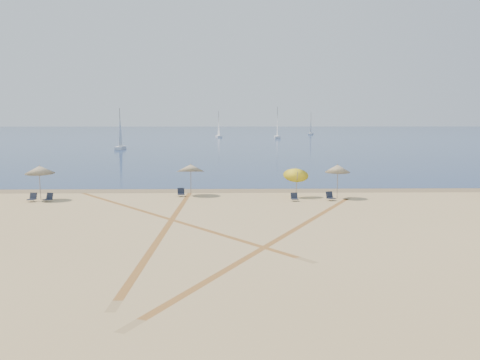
# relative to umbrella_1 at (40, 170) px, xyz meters

# --- Properties ---
(ground) EXTENTS (160.00, 160.00, 0.00)m
(ground) POSITION_rel_umbrella_1_xyz_m (14.42, -18.90, -2.20)
(ground) COLOR tan
(ground) RESTS_ON ground
(ocean) EXTENTS (500.00, 500.00, 0.00)m
(ocean) POSITION_rel_umbrella_1_xyz_m (14.42, 206.10, -2.19)
(ocean) COLOR #0C2151
(ocean) RESTS_ON ground
(wet_sand) EXTENTS (500.00, 500.00, 0.00)m
(wet_sand) POSITION_rel_umbrella_1_xyz_m (14.42, 5.10, -2.20)
(wet_sand) COLOR olive
(wet_sand) RESTS_ON ground
(umbrella_1) EXTENTS (2.11, 2.14, 2.55)m
(umbrella_1) POSITION_rel_umbrella_1_xyz_m (0.00, 0.00, 0.00)
(umbrella_1) COLOR gray
(umbrella_1) RESTS_ON ground
(umbrella_2) EXTENTS (2.15, 2.20, 2.49)m
(umbrella_2) POSITION_rel_umbrella_1_xyz_m (10.68, 2.29, -0.10)
(umbrella_2) COLOR gray
(umbrella_2) RESTS_ON ground
(umbrella_3) EXTENTS (1.87, 1.95, 2.58)m
(umbrella_3) POSITION_rel_umbrella_1_xyz_m (18.59, 0.97, -0.31)
(umbrella_3) COLOR gray
(umbrella_3) RESTS_ON ground
(umbrella_4) EXTENTS (1.85, 1.88, 2.55)m
(umbrella_4) POSITION_rel_umbrella_1_xyz_m (21.58, 0.45, 0.01)
(umbrella_4) COLOR gray
(umbrella_4) RESTS_ON ground
(chair_1) EXTENTS (0.60, 0.68, 0.62)m
(chair_1) POSITION_rel_umbrella_1_xyz_m (-0.33, -0.74, -1.93)
(chair_1) COLOR black
(chair_1) RESTS_ON ground
(chair_2) EXTENTS (0.69, 0.74, 0.62)m
(chair_2) POSITION_rel_umbrella_1_xyz_m (0.83, -0.83, -1.93)
(chair_2) COLOR black
(chair_2) RESTS_ON ground
(chair_3) EXTENTS (0.60, 0.68, 0.63)m
(chair_3) POSITION_rel_umbrella_1_xyz_m (9.97, 1.71, -1.92)
(chair_3) COLOR black
(chair_3) RESTS_ON ground
(chair_4) EXTENTS (0.53, 0.61, 0.59)m
(chair_4) POSITION_rel_umbrella_1_xyz_m (18.26, -0.87, -1.94)
(chair_4) COLOR black
(chair_4) RESTS_ON ground
(chair_5) EXTENTS (0.72, 0.77, 0.63)m
(chair_5) POSITION_rel_umbrella_1_xyz_m (20.88, -0.64, -1.92)
(chair_5) COLOR black
(chair_5) RESTS_ON ground
(sailboat_0) EXTENTS (1.88, 6.48, 9.57)m
(sailboat_0) POSITION_rel_umbrella_1_xyz_m (28.49, 129.64, 0.69)
(sailboat_0) COLOR white
(sailboat_0) RESTS_ON ocean
(sailboat_1) EXTENTS (2.34, 5.76, 8.34)m
(sailboat_1) POSITION_rel_umbrella_1_xyz_m (10.48, 139.86, 0.32)
(sailboat_1) COLOR white
(sailboat_1) RESTS_ON ocean
(sailboat_2) EXTENTS (2.82, 5.78, 8.34)m
(sailboat_2) POSITION_rel_umbrella_1_xyz_m (44.65, 169.80, 0.32)
(sailboat_2) COLOR white
(sailboat_2) RESTS_ON ocean
(sailboat_3) EXTENTS (1.41, 5.31, 7.89)m
(sailboat_3) POSITION_rel_umbrella_1_xyz_m (-7.29, 68.01, 0.19)
(sailboat_3) COLOR white
(sailboat_3) RESTS_ON ocean
(tire_tracks) EXTENTS (46.34, 45.04, 0.00)m
(tire_tracks) POSITION_rel_umbrella_1_xyz_m (11.90, -9.18, -2.20)
(tire_tracks) COLOR tan
(tire_tracks) RESTS_ON ground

